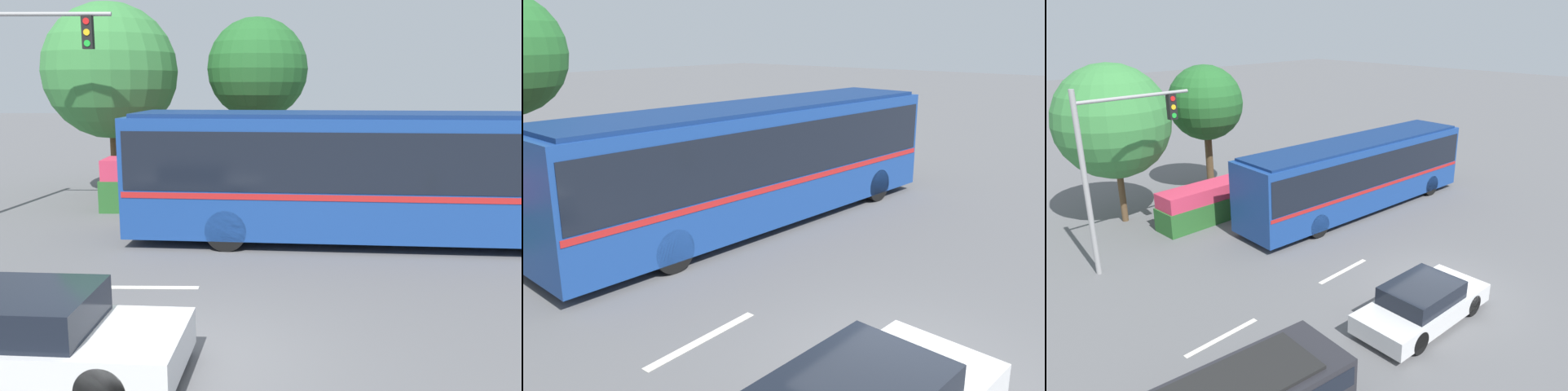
# 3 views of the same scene
# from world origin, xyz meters

# --- Properties ---
(ground_plane) EXTENTS (140.00, 140.00, 0.00)m
(ground_plane) POSITION_xyz_m (0.00, 0.00, 0.00)
(ground_plane) COLOR #5B5B5E
(city_bus) EXTENTS (12.33, 3.35, 3.25)m
(city_bus) POSITION_xyz_m (3.96, 6.60, 1.85)
(city_bus) COLOR navy
(city_bus) RESTS_ON ground
(sedan_foreground) EXTENTS (4.49, 2.05, 1.23)m
(sedan_foreground) POSITION_xyz_m (-1.95, -0.48, 0.59)
(sedan_foreground) COLOR silver
(sedan_foreground) RESTS_ON ground
(traffic_light_pole) EXTENTS (4.18, 0.24, 6.29)m
(traffic_light_pole) POSITION_xyz_m (-6.12, 9.11, 4.05)
(traffic_light_pole) COLOR gray
(traffic_light_pole) RESTS_ON ground
(flowering_hedge) EXTENTS (7.04, 1.32, 1.63)m
(flowering_hedge) POSITION_xyz_m (-0.34, 10.35, 0.80)
(flowering_hedge) COLOR #286028
(flowering_hedge) RESTS_ON ground
(street_tree_left) EXTENTS (4.69, 4.69, 6.71)m
(street_tree_left) POSITION_xyz_m (-4.17, 12.96, 4.36)
(street_tree_left) COLOR brown
(street_tree_left) RESTS_ON ground
(street_tree_centre) EXTENTS (3.63, 3.63, 6.28)m
(street_tree_centre) POSITION_xyz_m (0.94, 13.74, 4.44)
(street_tree_centre) COLOR brown
(street_tree_centre) RESTS_ON ground
(lane_stripe_mid) EXTENTS (2.40, 0.16, 0.01)m
(lane_stripe_mid) POSITION_xyz_m (-1.18, 3.11, 0.01)
(lane_stripe_mid) COLOR silver
(lane_stripe_mid) RESTS_ON ground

